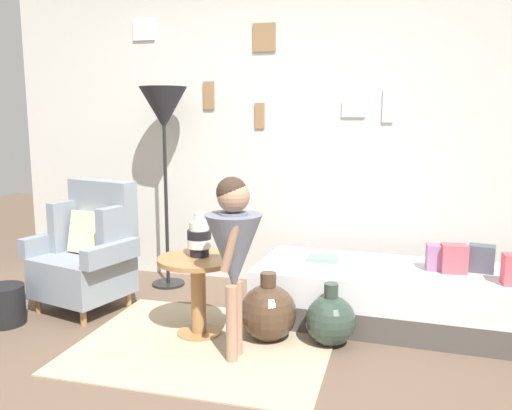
# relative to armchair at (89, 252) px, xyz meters

# --- Properties ---
(ground_plane) EXTENTS (12.00, 12.00, 0.00)m
(ground_plane) POSITION_rel_armchair_xyz_m (1.16, -0.91, -0.44)
(ground_plane) COLOR brown
(gallery_wall) EXTENTS (4.80, 0.12, 2.60)m
(gallery_wall) POSITION_rel_armchair_xyz_m (1.16, 1.04, 0.86)
(gallery_wall) COLOR beige
(gallery_wall) RESTS_ON ground
(rug) EXTENTS (1.61, 1.32, 0.01)m
(rug) POSITION_rel_armchair_xyz_m (1.10, -0.43, -0.43)
(rug) COLOR tan
(rug) RESTS_ON ground
(armchair) EXTENTS (0.86, 0.73, 0.97)m
(armchair) POSITION_rel_armchair_xyz_m (0.00, 0.00, 0.00)
(armchair) COLOR #9E7042
(armchair) RESTS_ON ground
(daybed) EXTENTS (1.94, 0.89, 0.40)m
(daybed) POSITION_rel_armchair_xyz_m (2.25, 0.28, -0.24)
(daybed) COLOR #4C4742
(daybed) RESTS_ON ground
(pillow_mid) EXTENTS (0.19, 0.15, 0.19)m
(pillow_mid) POSITION_rel_armchair_xyz_m (2.83, 0.36, 0.05)
(pillow_mid) COLOR #474C56
(pillow_mid) RESTS_ON daybed
(pillow_back) EXTENTS (0.18, 0.14, 0.20)m
(pillow_back) POSITION_rel_armchair_xyz_m (2.64, 0.29, 0.06)
(pillow_back) COLOR #D64C56
(pillow_back) RESTS_ON daybed
(pillow_extra) EXTENTS (0.23, 0.14, 0.18)m
(pillow_extra) POSITION_rel_armchair_xyz_m (2.57, 0.33, 0.05)
(pillow_extra) COLOR gray
(pillow_extra) RESTS_ON daybed
(side_table) EXTENTS (0.54, 0.54, 0.54)m
(side_table) POSITION_rel_armchair_xyz_m (1.00, -0.28, -0.06)
(side_table) COLOR #9E7042
(side_table) RESTS_ON ground
(vase_striped) EXTENTS (0.16, 0.16, 0.30)m
(vase_striped) POSITION_rel_armchair_xyz_m (0.99, -0.24, 0.22)
(vase_striped) COLOR black
(vase_striped) RESTS_ON side_table
(floor_lamp) EXTENTS (0.40, 0.40, 1.70)m
(floor_lamp) POSITION_rel_armchair_xyz_m (0.34, 0.66, 1.03)
(floor_lamp) COLOR black
(floor_lamp) RESTS_ON ground
(person_child) EXTENTS (0.34, 0.34, 1.12)m
(person_child) POSITION_rel_armchair_xyz_m (1.34, -0.56, 0.27)
(person_child) COLOR #A37A60
(person_child) RESTS_ON ground
(book_on_daybed) EXTENTS (0.22, 0.16, 0.03)m
(book_on_daybed) POSITION_rel_armchair_xyz_m (1.74, 0.36, -0.02)
(book_on_daybed) COLOR gray
(book_on_daybed) RESTS_ON daybed
(demijohn_near) EXTENTS (0.37, 0.37, 0.46)m
(demijohn_near) POSITION_rel_armchair_xyz_m (1.47, -0.24, -0.25)
(demijohn_near) COLOR #473323
(demijohn_near) RESTS_ON ground
(demijohn_far) EXTENTS (0.33, 0.33, 0.41)m
(demijohn_far) POSITION_rel_armchair_xyz_m (1.87, -0.21, -0.27)
(demijohn_far) COLOR #2D3D33
(demijohn_far) RESTS_ON ground
(magazine_basket) EXTENTS (0.28, 0.28, 0.28)m
(magazine_basket) POSITION_rel_armchair_xyz_m (-0.40, -0.47, -0.30)
(magazine_basket) COLOR black
(magazine_basket) RESTS_ON ground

